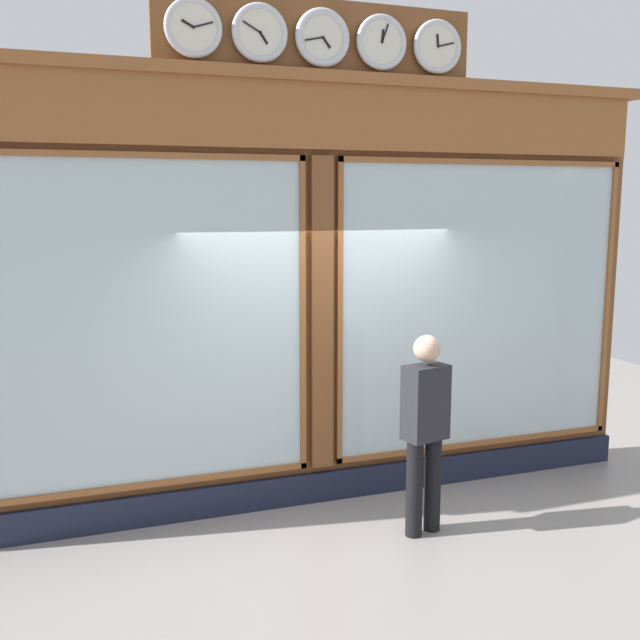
{
  "coord_description": "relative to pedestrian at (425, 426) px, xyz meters",
  "views": [
    {
      "loc": [
        2.15,
        6.08,
        2.76
      ],
      "look_at": [
        0.0,
        0.0,
        1.7
      ],
      "focal_mm": 40.97,
      "sensor_mm": 36.0,
      "label": 1
    }
  ],
  "objects": [
    {
      "name": "pedestrian",
      "position": [
        0.0,
        0.0,
        0.0
      ],
      "size": [
        0.4,
        0.3,
        1.69
      ],
      "color": "black",
      "rests_on": "ground_plane"
    },
    {
      "name": "shop_facade",
      "position": [
        0.59,
        -1.05,
        1.04
      ],
      "size": [
        6.65,
        0.42,
        4.43
      ],
      "color": "brown",
      "rests_on": "ground_plane"
    }
  ]
}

